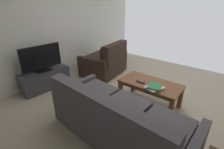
{
  "coord_description": "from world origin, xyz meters",
  "views": [
    {
      "loc": [
        -1.22,
        2.46,
        1.83
      ],
      "look_at": [
        0.37,
        0.5,
        0.7
      ],
      "focal_mm": 25.88,
      "sensor_mm": 36.0,
      "label": 1
    }
  ],
  "objects_px": {
    "loveseat_near": "(106,62)",
    "tv_remote": "(141,82)",
    "coffee_table": "(150,86)",
    "book_stack": "(154,87)",
    "flat_tv": "(41,58)",
    "tv_stand": "(46,80)",
    "sofa_main": "(116,119)"
  },
  "relations": [
    {
      "from": "sofa_main",
      "to": "loveseat_near",
      "type": "height_order",
      "value": "loveseat_near"
    },
    {
      "from": "flat_tv",
      "to": "book_stack",
      "type": "relative_size",
      "value": 2.49
    },
    {
      "from": "flat_tv",
      "to": "tv_remote",
      "type": "distance_m",
      "value": 2.17
    },
    {
      "from": "tv_stand",
      "to": "book_stack",
      "type": "bearing_deg",
      "value": -162.7
    },
    {
      "from": "tv_remote",
      "to": "sofa_main",
      "type": "bearing_deg",
      "value": 101.44
    },
    {
      "from": "sofa_main",
      "to": "flat_tv",
      "type": "bearing_deg",
      "value": -5.33
    },
    {
      "from": "coffee_table",
      "to": "sofa_main",
      "type": "bearing_deg",
      "value": 92.82
    },
    {
      "from": "tv_stand",
      "to": "flat_tv",
      "type": "distance_m",
      "value": 0.52
    },
    {
      "from": "sofa_main",
      "to": "loveseat_near",
      "type": "xyz_separation_m",
      "value": [
        1.64,
        -1.67,
        0.01
      ]
    },
    {
      "from": "coffee_table",
      "to": "tv_remote",
      "type": "height_order",
      "value": "tv_remote"
    },
    {
      "from": "loveseat_near",
      "to": "flat_tv",
      "type": "xyz_separation_m",
      "value": [
        0.56,
        1.46,
        0.36
      ]
    },
    {
      "from": "loveseat_near",
      "to": "tv_remote",
      "type": "height_order",
      "value": "loveseat_near"
    },
    {
      "from": "sofa_main",
      "to": "coffee_table",
      "type": "height_order",
      "value": "sofa_main"
    },
    {
      "from": "flat_tv",
      "to": "book_stack",
      "type": "distance_m",
      "value": 2.42
    },
    {
      "from": "sofa_main",
      "to": "book_stack",
      "type": "height_order",
      "value": "sofa_main"
    },
    {
      "from": "book_stack",
      "to": "tv_stand",
      "type": "bearing_deg",
      "value": 17.3
    },
    {
      "from": "tv_remote",
      "to": "tv_stand",
      "type": "bearing_deg",
      "value": 21.64
    },
    {
      "from": "flat_tv",
      "to": "coffee_table",
      "type": "bearing_deg",
      "value": -157.12
    },
    {
      "from": "sofa_main",
      "to": "coffee_table",
      "type": "bearing_deg",
      "value": -87.18
    },
    {
      "from": "loveseat_near",
      "to": "tv_remote",
      "type": "distance_m",
      "value": 1.59
    },
    {
      "from": "book_stack",
      "to": "tv_remote",
      "type": "distance_m",
      "value": 0.31
    },
    {
      "from": "sofa_main",
      "to": "book_stack",
      "type": "distance_m",
      "value": 0.94
    },
    {
      "from": "loveseat_near",
      "to": "flat_tv",
      "type": "height_order",
      "value": "flat_tv"
    },
    {
      "from": "loveseat_near",
      "to": "tv_stand",
      "type": "bearing_deg",
      "value": 69.08
    },
    {
      "from": "loveseat_near",
      "to": "coffee_table",
      "type": "height_order",
      "value": "loveseat_near"
    },
    {
      "from": "loveseat_near",
      "to": "book_stack",
      "type": "bearing_deg",
      "value": 156.94
    },
    {
      "from": "sofa_main",
      "to": "flat_tv",
      "type": "height_order",
      "value": "flat_tv"
    },
    {
      "from": "flat_tv",
      "to": "loveseat_near",
      "type": "bearing_deg",
      "value": -110.88
    },
    {
      "from": "coffee_table",
      "to": "tv_remote",
      "type": "relative_size",
      "value": 6.89
    },
    {
      "from": "book_stack",
      "to": "loveseat_near",
      "type": "bearing_deg",
      "value": -23.06
    },
    {
      "from": "loveseat_near",
      "to": "book_stack",
      "type": "distance_m",
      "value": 1.9
    },
    {
      "from": "coffee_table",
      "to": "book_stack",
      "type": "height_order",
      "value": "book_stack"
    }
  ]
}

